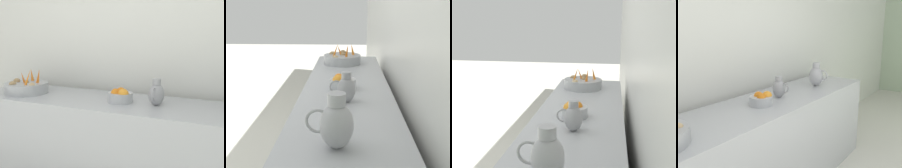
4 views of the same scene
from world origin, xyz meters
The scene contains 5 objects.
tile_wall_left centered at (-1.95, 0.72, 1.50)m, with size 0.10×9.00×3.00m, color silver.
prep_counter centered at (-1.52, 0.22, 0.44)m, with size 0.64×2.74×0.89m, color #ADAFB5.
orange_bowl centered at (-1.49, 0.13, 0.94)m, with size 0.19×0.19×0.11m.
metal_pitcher_tall centered at (-1.48, 1.01, 1.00)m, with size 0.21×0.15×0.25m.
metal_pitcher_short centered at (-1.52, 0.40, 0.98)m, with size 0.17×0.12×0.20m.
Camera 4 is at (-0.16, -1.35, 1.50)m, focal length 40.67 mm.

